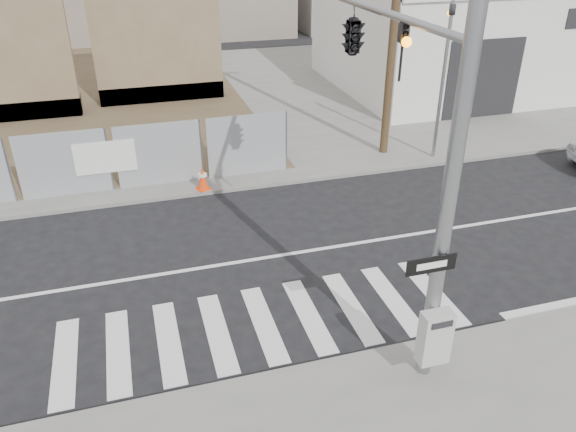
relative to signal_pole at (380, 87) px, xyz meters
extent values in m
plane|color=black|center=(-2.49, 2.05, -4.78)|extent=(100.00, 100.00, 0.00)
cube|color=slate|center=(-2.49, 16.05, -4.72)|extent=(50.00, 20.00, 0.12)
cylinder|color=gray|center=(0.01, -2.75, -1.16)|extent=(0.26, 0.26, 7.00)
cylinder|color=gray|center=(0.01, -0.15, 1.34)|extent=(0.14, 5.20, 0.14)
cube|color=#B2B2AF|center=(-0.04, -3.03, -3.64)|extent=(0.55, 0.30, 1.05)
cube|color=black|center=(-0.24, -2.91, -2.16)|extent=(0.90, 0.03, 0.30)
cube|color=silver|center=(-0.24, -2.93, -2.16)|extent=(0.55, 0.01, 0.12)
imported|color=black|center=(0.01, -0.75, 0.79)|extent=(0.16, 0.20, 1.00)
imported|color=black|center=(0.01, 1.45, 0.79)|extent=(0.53, 2.48, 1.00)
cylinder|color=gray|center=(5.51, 6.65, -2.06)|extent=(0.12, 0.12, 5.20)
imported|color=black|center=(5.51, 6.65, 0.44)|extent=(0.16, 0.20, 1.00)
cube|color=brown|center=(-9.49, 15.45, -4.26)|extent=(6.00, 1.30, 0.80)
cube|color=brown|center=(-2.99, 16.05, -0.66)|extent=(5.50, 0.50, 8.00)
cube|color=brown|center=(-2.99, 16.45, -4.26)|extent=(5.50, 1.30, 0.80)
cube|color=silver|center=(11.51, 15.05, -2.26)|extent=(12.00, 10.00, 4.80)
cube|color=black|center=(9.51, 10.03, -3.06)|extent=(3.40, 0.06, 3.20)
cylinder|color=#4B3923|center=(4.01, 7.55, 0.34)|extent=(0.28, 0.28, 10.00)
cube|color=#FF3D0D|center=(-2.72, 6.27, -4.64)|extent=(0.49, 0.49, 0.03)
cone|color=#FF3D0D|center=(-2.72, 6.27, -4.29)|extent=(0.43, 0.43, 0.74)
cylinder|color=silver|center=(-2.72, 6.27, -4.18)|extent=(0.29, 0.29, 0.09)
camera|label=1|loc=(-4.68, -9.62, 2.89)|focal=35.00mm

